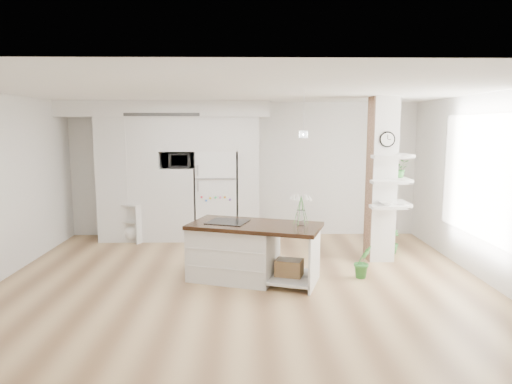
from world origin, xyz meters
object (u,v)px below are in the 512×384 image
at_px(kitchen_island, 241,250).
at_px(floor_plant_a, 363,262).
at_px(refrigerator, 217,195).
at_px(bookshelf, 131,225).

bearing_deg(kitchen_island, floor_plant_a, 18.34).
distance_m(refrigerator, floor_plant_a, 3.42).
bearing_deg(refrigerator, floor_plant_a, -46.65).
distance_m(kitchen_island, bookshelf, 3.15).
relative_size(bookshelf, floor_plant_a, 1.51).
xyz_separation_m(bookshelf, floor_plant_a, (3.99, -2.25, -0.08)).
height_order(bookshelf, floor_plant_a, bookshelf).
bearing_deg(bookshelf, floor_plant_a, -5.06).
bearing_deg(kitchen_island, bookshelf, 152.24).
bearing_deg(bookshelf, refrigerator, 31.03).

